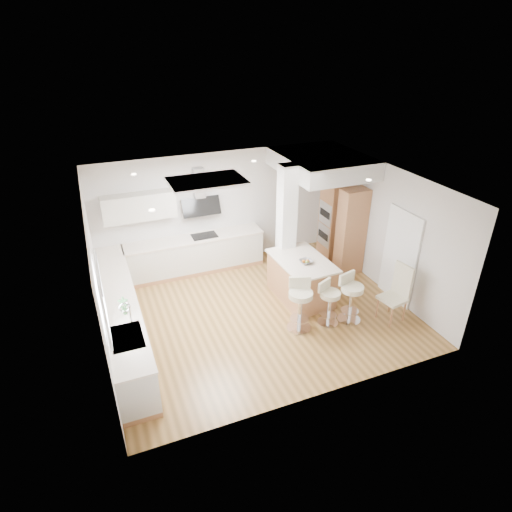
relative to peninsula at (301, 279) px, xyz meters
name	(u,v)px	position (x,y,z in m)	size (l,w,h in m)	color
ground	(259,312)	(-1.08, -0.19, -0.47)	(6.00, 6.00, 0.00)	#9F723B
ceiling	(259,312)	(-1.08, -0.19, -0.47)	(6.00, 5.00, 0.02)	silver
wall_back	(220,209)	(-1.08, 2.31, 0.93)	(6.00, 0.04, 2.80)	beige
wall_left	(97,283)	(-4.08, -0.19, 0.93)	(0.04, 5.00, 2.80)	beige
wall_right	(386,229)	(1.92, -0.19, 0.93)	(0.04, 5.00, 2.80)	beige
skylight	(207,181)	(-1.87, 0.41, 2.30)	(4.10, 2.10, 0.06)	white
window_left	(101,295)	(-4.03, -1.09, 1.22)	(0.06, 1.28, 1.07)	white
doorway_right	(400,258)	(1.90, -0.79, 0.53)	(0.05, 1.00, 2.10)	#453C36
counter_left	(122,317)	(-3.78, 0.04, -0.02)	(0.63, 4.50, 1.35)	#B3794D
counter_back	(188,246)	(-1.99, 2.03, 0.22)	(3.62, 0.63, 2.50)	#B3794D
pillar	(286,227)	(-0.03, 0.76, 0.93)	(0.35, 0.35, 2.80)	white
soffit	(321,163)	(1.02, 1.21, 2.13)	(1.78, 2.20, 0.40)	silver
oven_column	(341,225)	(1.60, 1.04, 0.57)	(0.63, 1.21, 2.10)	#B3794D
peninsula	(301,279)	(0.00, 0.00, 0.00)	(1.08, 1.58, 1.01)	#B3794D
bar_stool_a	(300,302)	(-0.54, -0.98, 0.14)	(0.62, 0.62, 1.09)	white
bar_stool_b	(329,301)	(0.07, -1.05, 0.05)	(0.56, 0.56, 0.94)	white
bar_stool_c	(351,296)	(0.52, -1.12, 0.11)	(0.57, 0.57, 1.04)	white
dining_chair	(397,291)	(1.43, -1.40, 0.17)	(0.54, 0.54, 1.21)	beige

